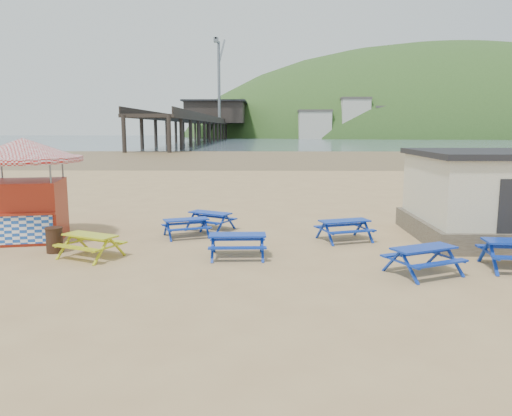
{
  "coord_description": "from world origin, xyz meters",
  "views": [
    {
      "loc": [
        1.35,
        -16.8,
        3.92
      ],
      "look_at": [
        1.02,
        1.5,
        1.0
      ],
      "focal_mm": 35.0,
      "sensor_mm": 36.0,
      "label": 1
    }
  ],
  "objects_px": {
    "picnic_table_blue_a": "(186,228)",
    "ice_cream_kiosk": "(25,176)",
    "picnic_table_yellow": "(91,246)",
    "picnic_table_blue_b": "(210,221)",
    "litter_bin": "(54,240)"
  },
  "relations": [
    {
      "from": "picnic_table_blue_b",
      "to": "litter_bin",
      "type": "relative_size",
      "value": 2.6
    },
    {
      "from": "picnic_table_yellow",
      "to": "litter_bin",
      "type": "bearing_deg",
      "value": -178.09
    },
    {
      "from": "picnic_table_blue_a",
      "to": "ice_cream_kiosk",
      "type": "xyz_separation_m",
      "value": [
        -5.53,
        -0.55,
        1.93
      ]
    },
    {
      "from": "picnic_table_yellow",
      "to": "ice_cream_kiosk",
      "type": "xyz_separation_m",
      "value": [
        -3.06,
        2.45,
        1.91
      ]
    },
    {
      "from": "picnic_table_blue_a",
      "to": "ice_cream_kiosk",
      "type": "relative_size",
      "value": 0.41
    },
    {
      "from": "picnic_table_blue_a",
      "to": "picnic_table_blue_b",
      "type": "xyz_separation_m",
      "value": [
        0.74,
        1.28,
        0.02
      ]
    },
    {
      "from": "picnic_table_blue_b",
      "to": "picnic_table_yellow",
      "type": "distance_m",
      "value": 5.35
    },
    {
      "from": "picnic_table_yellow",
      "to": "ice_cream_kiosk",
      "type": "distance_m",
      "value": 4.36
    },
    {
      "from": "picnic_table_yellow",
      "to": "litter_bin",
      "type": "height_order",
      "value": "litter_bin"
    },
    {
      "from": "picnic_table_yellow",
      "to": "ice_cream_kiosk",
      "type": "height_order",
      "value": "ice_cream_kiosk"
    },
    {
      "from": "ice_cream_kiosk",
      "to": "litter_bin",
      "type": "height_order",
      "value": "ice_cream_kiosk"
    },
    {
      "from": "picnic_table_blue_a",
      "to": "litter_bin",
      "type": "height_order",
      "value": "litter_bin"
    },
    {
      "from": "picnic_table_blue_a",
      "to": "picnic_table_yellow",
      "type": "relative_size",
      "value": 0.91
    },
    {
      "from": "picnic_table_blue_b",
      "to": "picnic_table_yellow",
      "type": "bearing_deg",
      "value": -97.58
    },
    {
      "from": "picnic_table_blue_b",
      "to": "picnic_table_yellow",
      "type": "xyz_separation_m",
      "value": [
        -3.21,
        -4.28,
        0.01
      ]
    }
  ]
}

